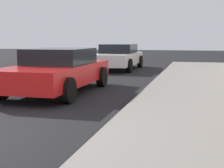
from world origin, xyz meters
The scene contains 2 objects.
car_red centered at (-0.47, 4.48, 0.65)m, with size 2.05×4.55×1.27m.
car_white centered at (-0.46, 11.94, 0.65)m, with size 1.99×4.52×1.27m.
Camera 1 is at (3.44, -4.41, 1.56)m, focal length 53.34 mm.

